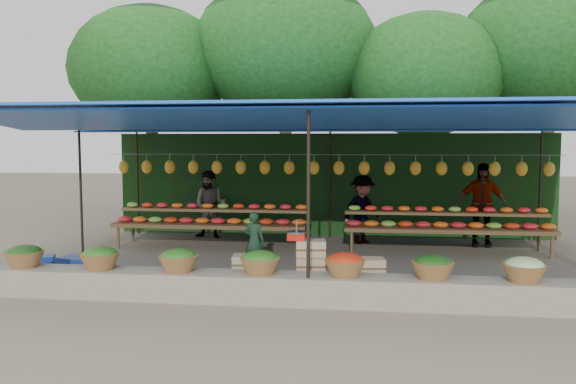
# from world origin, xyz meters

# --- Properties ---
(ground) EXTENTS (60.00, 60.00, 0.00)m
(ground) POSITION_xyz_m (0.00, 0.00, 0.00)
(ground) COLOR #68614D
(ground) RESTS_ON ground
(stone_curb) EXTENTS (10.60, 0.55, 0.40)m
(stone_curb) POSITION_xyz_m (0.00, -2.75, 0.20)
(stone_curb) COLOR slate
(stone_curb) RESTS_ON ground
(stall_canopy) EXTENTS (10.80, 6.60, 2.82)m
(stall_canopy) POSITION_xyz_m (0.00, 0.07, 2.68)
(stall_canopy) COLOR black
(stall_canopy) RESTS_ON ground
(produce_baskets) EXTENTS (8.98, 0.58, 0.34)m
(produce_baskets) POSITION_xyz_m (-0.10, -2.75, 0.56)
(produce_baskets) COLOR brown
(produce_baskets) RESTS_ON stone_curb
(netting_backdrop) EXTENTS (10.60, 0.06, 2.50)m
(netting_backdrop) POSITION_xyz_m (0.00, 3.15, 1.25)
(netting_backdrop) COLOR #194318
(netting_backdrop) RESTS_ON ground
(tree_row) EXTENTS (16.51, 5.50, 7.12)m
(tree_row) POSITION_xyz_m (0.50, 6.09, 4.70)
(tree_row) COLOR #332212
(tree_row) RESTS_ON ground
(fruit_table_left) EXTENTS (4.21, 0.95, 0.93)m
(fruit_table_left) POSITION_xyz_m (-2.49, 1.35, 0.61)
(fruit_table_left) COLOR #48361C
(fruit_table_left) RESTS_ON ground
(fruit_table_right) EXTENTS (4.21, 0.95, 0.93)m
(fruit_table_right) POSITION_xyz_m (2.51, 1.35, 0.61)
(fruit_table_right) COLOR #48361C
(fruit_table_right) RESTS_ON ground
(crate_counter) EXTENTS (2.38, 0.39, 0.77)m
(crate_counter) POSITION_xyz_m (-0.07, -1.99, 0.31)
(crate_counter) COLOR tan
(crate_counter) RESTS_ON ground
(weighing_scale) EXTENTS (0.29, 0.29, 0.30)m
(weighing_scale) POSITION_xyz_m (-0.26, -1.99, 0.84)
(weighing_scale) COLOR red
(weighing_scale) RESTS_ON crate_counter
(vendor_seated) EXTENTS (0.43, 0.34, 1.05)m
(vendor_seated) POSITION_xyz_m (-1.16, -0.76, 0.52)
(vendor_seated) COLOR #193821
(vendor_seated) RESTS_ON ground
(customer_left) EXTENTS (0.84, 0.68, 1.61)m
(customer_left) POSITION_xyz_m (-2.82, 2.45, 0.81)
(customer_left) COLOR slate
(customer_left) RESTS_ON ground
(customer_mid) EXTENTS (1.14, 1.05, 1.54)m
(customer_mid) POSITION_xyz_m (0.77, 2.19, 0.77)
(customer_mid) COLOR slate
(customer_mid) RESTS_ON ground
(customer_right) EXTENTS (1.11, 0.53, 1.83)m
(customer_right) POSITION_xyz_m (3.35, 2.13, 0.92)
(customer_right) COLOR slate
(customer_right) RESTS_ON ground
(blue_crate_front) EXTENTS (0.64, 0.52, 0.34)m
(blue_crate_front) POSITION_xyz_m (-4.05, -1.65, 0.17)
(blue_crate_front) COLOR navy
(blue_crate_front) RESTS_ON ground
(blue_crate_back) EXTENTS (0.57, 0.50, 0.29)m
(blue_crate_back) POSITION_xyz_m (-4.87, -1.41, 0.14)
(blue_crate_back) COLOR navy
(blue_crate_back) RESTS_ON ground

